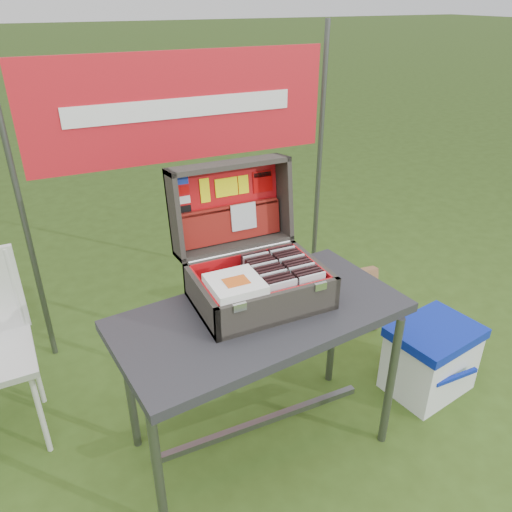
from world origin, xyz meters
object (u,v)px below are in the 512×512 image
suitcase (253,240)px  cooler (430,358)px  table (261,382)px  cardboard_box (348,303)px

suitcase → cooler: 1.20m
cooler → table: bearing=167.5°
table → suitcase: (0.03, 0.13, 0.60)m
table → cooler: 0.95m
table → cardboard_box: table is taller
cardboard_box → table: bearing=-141.2°
table → cardboard_box: bearing=26.2°
cooler → suitcase: bearing=159.2°
suitcase → cardboard_box: (0.81, 0.41, -0.76)m
table → cooler: table is taller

